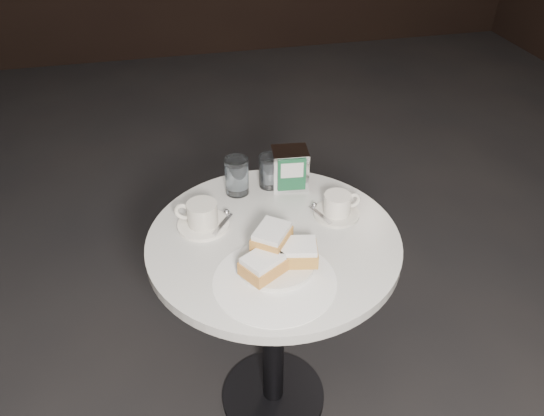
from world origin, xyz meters
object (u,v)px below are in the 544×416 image
Objects in this scene: water_glass_right at (269,171)px; coffee_cup_right at (337,206)px; beignet_plate at (277,255)px; napkin_dispenser at (290,168)px; coffee_cup_left at (202,216)px; water_glass_left at (237,176)px; cafe_table at (273,289)px.

coffee_cup_right is at bearing -50.78° from water_glass_right.
beignet_plate is 0.28m from coffee_cup_right.
water_glass_right is at bearing 171.47° from napkin_dispenser.
coffee_cup_left is 0.32m from napkin_dispenser.
water_glass_right reaches higher than coffee_cup_left.
water_glass_left is at bearing 71.18° from coffee_cup_left.
coffee_cup_left is at bearing -145.11° from water_glass_right.
water_glass_left is at bearing 96.70° from beignet_plate.
napkin_dispenser reaches higher than coffee_cup_left.
beignet_plate is 1.27× the size of coffee_cup_left.
cafe_table is 7.07× the size of water_glass_right.
coffee_cup_right is at bearing 16.46° from cafe_table.
cafe_table is at bearing -76.03° from water_glass_left.
water_glass_right reaches higher than beignet_plate.
water_glass_left is at bearing 103.97° from cafe_table.
cafe_table is at bearing -169.85° from coffee_cup_right.
cafe_table is 3.91× the size of coffee_cup_left.
beignet_plate reaches higher than cafe_table.
coffee_cup_right is 1.40× the size of water_glass_right.
water_glass_left reaches higher than beignet_plate.
coffee_cup_right is 1.17× the size of napkin_dispenser.
water_glass_left is at bearing -172.21° from water_glass_right.
water_glass_right is at bearing 56.66° from coffee_cup_left.
coffee_cup_right is (0.22, 0.17, -0.01)m from beignet_plate.
cafe_table is 0.31m from coffee_cup_right.
water_glass_left is 0.93× the size of napkin_dispenser.
cafe_table is 5.91× the size of napkin_dispenser.
napkin_dispenser is (0.11, 0.24, 0.26)m from cafe_table.
coffee_cup_right is 1.26× the size of water_glass_left.
coffee_cup_left is 1.29× the size of coffee_cup_right.
water_glass_right is at bearing 122.91° from coffee_cup_right.
coffee_cup_right is at bearing 16.73° from coffee_cup_left.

